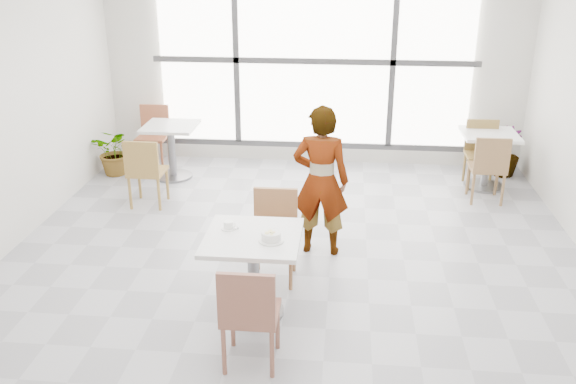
# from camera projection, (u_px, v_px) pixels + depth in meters

# --- Properties ---
(floor) EXTENTS (7.00, 7.00, 0.00)m
(floor) POSITION_uv_depth(u_px,v_px,m) (291.00, 275.00, 6.03)
(floor) COLOR #9E9EA5
(floor) RESTS_ON ground
(wall_back) EXTENTS (6.00, 0.00, 6.00)m
(wall_back) POSITION_uv_depth(u_px,v_px,m) (314.00, 60.00, 8.71)
(wall_back) COLOR silver
(wall_back) RESTS_ON ground
(window) EXTENTS (4.60, 0.07, 2.52)m
(window) POSITION_uv_depth(u_px,v_px,m) (314.00, 61.00, 8.65)
(window) COLOR white
(window) RESTS_ON ground
(main_table) EXTENTS (0.80, 0.80, 0.75)m
(main_table) POSITION_uv_depth(u_px,v_px,m) (253.00, 260.00, 5.23)
(main_table) COLOR silver
(main_table) RESTS_ON ground
(chair_near) EXTENTS (0.42, 0.42, 0.87)m
(chair_near) POSITION_uv_depth(u_px,v_px,m) (249.00, 311.00, 4.53)
(chair_near) COLOR #8D5746
(chair_near) RESTS_ON ground
(chair_far) EXTENTS (0.42, 0.42, 0.87)m
(chair_far) POSITION_uv_depth(u_px,v_px,m) (274.00, 228.00, 5.86)
(chair_far) COLOR #97643D
(chair_far) RESTS_ON ground
(oatmeal_bowl) EXTENTS (0.21, 0.21, 0.10)m
(oatmeal_bowl) POSITION_uv_depth(u_px,v_px,m) (271.00, 236.00, 5.03)
(oatmeal_bowl) COLOR white
(oatmeal_bowl) RESTS_ON main_table
(coffee_cup) EXTENTS (0.16, 0.13, 0.07)m
(coffee_cup) POSITION_uv_depth(u_px,v_px,m) (229.00, 225.00, 5.26)
(coffee_cup) COLOR white
(coffee_cup) RESTS_ON main_table
(person) EXTENTS (0.60, 0.42, 1.57)m
(person) POSITION_uv_depth(u_px,v_px,m) (321.00, 181.00, 6.24)
(person) COLOR black
(person) RESTS_ON ground
(bg_table_left) EXTENTS (0.70, 0.70, 0.75)m
(bg_table_left) POSITION_uv_depth(u_px,v_px,m) (171.00, 144.00, 8.43)
(bg_table_left) COLOR silver
(bg_table_left) RESTS_ON ground
(bg_table_right) EXTENTS (0.70, 0.70, 0.75)m
(bg_table_right) POSITION_uv_depth(u_px,v_px,m) (488.00, 152.00, 8.08)
(bg_table_right) COLOR white
(bg_table_right) RESTS_ON ground
(bg_chair_left_near) EXTENTS (0.42, 0.42, 0.87)m
(bg_chair_left_near) POSITION_uv_depth(u_px,v_px,m) (145.00, 168.00, 7.45)
(bg_chair_left_near) COLOR olive
(bg_chair_left_near) RESTS_ON ground
(bg_chair_left_far) EXTENTS (0.42, 0.42, 0.87)m
(bg_chair_left_far) POSITION_uv_depth(u_px,v_px,m) (154.00, 131.00, 8.94)
(bg_chair_left_far) COLOR #A3593A
(bg_chair_left_far) RESTS_ON ground
(bg_chair_right_near) EXTENTS (0.42, 0.42, 0.87)m
(bg_chair_right_near) POSITION_uv_depth(u_px,v_px,m) (489.00, 165.00, 7.57)
(bg_chair_right_near) COLOR olive
(bg_chair_right_near) RESTS_ON ground
(bg_chair_right_far) EXTENTS (0.42, 0.42, 0.87)m
(bg_chair_right_far) POSITION_uv_depth(u_px,v_px,m) (482.00, 149.00, 8.17)
(bg_chair_right_far) COLOR olive
(bg_chair_right_far) RESTS_ON ground
(plant_left) EXTENTS (0.68, 0.61, 0.68)m
(plant_left) POSITION_uv_depth(u_px,v_px,m) (116.00, 151.00, 8.59)
(plant_left) COLOR #5B8A4C
(plant_left) RESTS_ON ground
(plant_right) EXTENTS (0.42, 0.42, 0.69)m
(plant_right) POSITION_uv_depth(u_px,v_px,m) (505.00, 152.00, 8.55)
(plant_right) COLOR #528B4A
(plant_right) RESTS_ON ground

